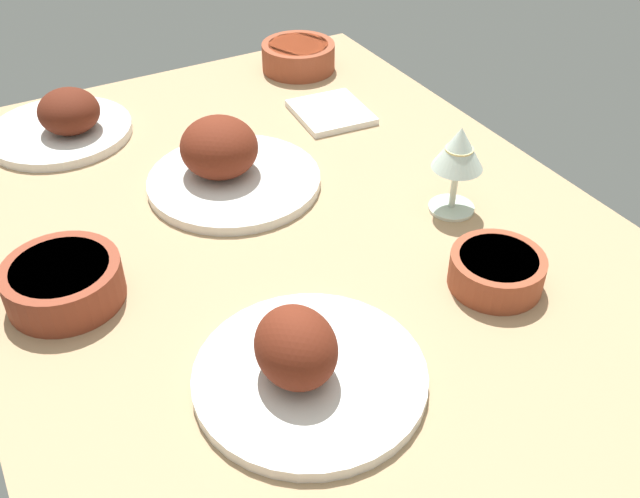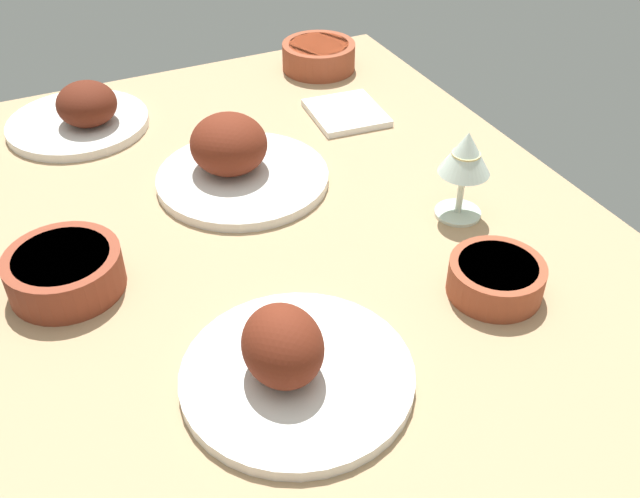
% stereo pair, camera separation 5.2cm
% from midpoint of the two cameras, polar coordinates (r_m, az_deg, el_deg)
% --- Properties ---
extents(dining_table, '(1.40, 0.90, 0.04)m').
position_cam_midpoint_polar(dining_table, '(1.02, -1.45, -1.80)').
color(dining_table, tan).
rests_on(dining_table, ground).
extents(plate_far_side, '(0.27, 0.27, 0.10)m').
position_cam_midpoint_polar(plate_far_side, '(0.82, -3.08, -9.16)').
color(plate_far_side, silver).
rests_on(plate_far_side, dining_table).
extents(plate_near_viewer, '(0.28, 0.28, 0.11)m').
position_cam_midpoint_polar(plate_near_viewer, '(1.16, -8.72, 6.75)').
color(plate_near_viewer, silver).
rests_on(plate_near_viewer, dining_table).
extents(plate_center_main, '(0.25, 0.25, 0.09)m').
position_cam_midpoint_polar(plate_center_main, '(1.37, -20.62, 9.35)').
color(plate_center_main, silver).
rests_on(plate_center_main, dining_table).
extents(bowl_cream, '(0.15, 0.15, 0.05)m').
position_cam_midpoint_polar(bowl_cream, '(0.99, -21.06, -2.42)').
color(bowl_cream, brown).
rests_on(bowl_cream, dining_table).
extents(bowl_sauce, '(0.15, 0.15, 0.05)m').
position_cam_midpoint_polar(bowl_sauce, '(1.54, -2.72, 15.04)').
color(bowl_sauce, brown).
rests_on(bowl_sauce, dining_table).
extents(bowl_pasta, '(0.13, 0.13, 0.05)m').
position_cam_midpoint_polar(bowl_pasta, '(0.97, 12.34, -1.62)').
color(bowl_pasta, brown).
rests_on(bowl_pasta, dining_table).
extents(wine_glass, '(0.08, 0.08, 0.14)m').
position_cam_midpoint_polar(wine_glass, '(1.06, 9.55, 7.50)').
color(wine_glass, silver).
rests_on(wine_glass, dining_table).
extents(folded_napkin, '(0.15, 0.14, 0.01)m').
position_cam_midpoint_polar(folded_napkin, '(1.36, -0.23, 10.75)').
color(folded_napkin, white).
rests_on(folded_napkin, dining_table).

